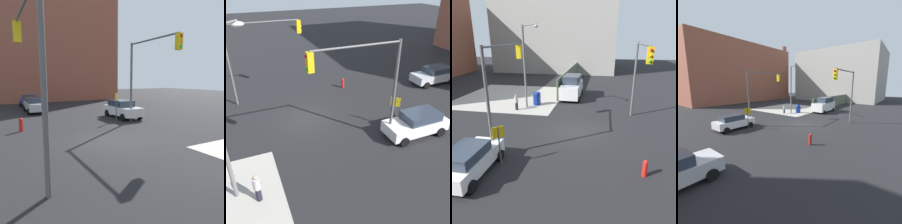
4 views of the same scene
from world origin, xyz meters
The scene contains 15 objects.
ground_plane centered at (0.00, 0.00, 0.00)m, with size 120.00×120.00×0.00m, color black.
sidewalk_corner centered at (9.00, 9.00, 0.01)m, with size 12.00×12.00×0.01m, color #ADA89E.
construction_fence centered at (19.15, 3.20, 1.20)m, with size 22.31×0.12×2.40m, color #56664C.
building_warehouse_north centered at (12.26, 34.00, 8.18)m, with size 32.00×18.00×16.36m.
building_loft_east centered at (36.00, 8.25, 7.59)m, with size 20.00×24.00×15.18m.
smokestack centered at (31.72, 30.00, 9.72)m, with size 1.80×1.80×19.44m, color brown.
traffic_signal_nw_corner centered at (-2.38, 4.50, 4.63)m, with size 5.54×0.36×6.50m.
traffic_signal_se_corner centered at (2.17, -4.50, 4.66)m, with size 6.04×0.36×6.50m.
street_lamp_corner centered at (4.96, 5.52, 4.70)m, with size 1.95×2.09×8.00m.
warning_sign_two_way centered at (-5.40, 3.58, 1.64)m, with size 0.48×0.48×2.40m.
mailbox_blue centered at (6.20, 5.00, 0.76)m, with size 0.56×0.64×1.43m.
fire_hydrant centered at (-5.00, -4.20, 0.49)m, with size 0.26×0.26×0.94m.
sedan_white centered at (-6.40, 4.81, 0.84)m, with size 4.28×2.02×1.62m.
van_white_delivery centered at (9.90, 1.80, 1.28)m, with size 5.40×2.32×2.62m.
pedestrian_crossing centered at (4.20, 6.50, 0.80)m, with size 0.36×0.36×1.56m.
Camera 4 is at (-15.19, -10.16, 4.87)m, focal length 24.00 mm.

